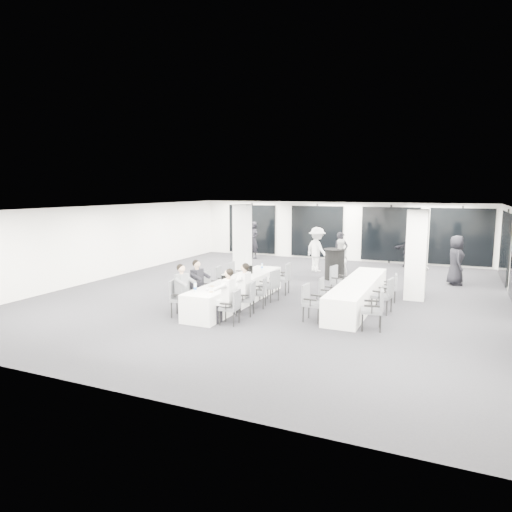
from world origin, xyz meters
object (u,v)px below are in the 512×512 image
(cocktail_table, at_px, (335,264))
(standing_guest_g, at_px, (253,238))
(chair_main_right_far, at_px, (283,277))
(chair_side_right_far, at_px, (392,286))
(chair_main_left_far, at_px, (235,275))
(chair_side_left_far, at_px, (338,279))
(chair_main_right_mid, at_px, (261,291))
(chair_side_right_mid, at_px, (385,293))
(ice_bucket_far, at_px, (249,269))
(chair_main_left_mid, at_px, (210,285))
(chair_main_left_fourth, at_px, (223,279))
(standing_guest_h, at_px, (418,263))
(chair_main_left_near, at_px, (178,296))
(chair_side_left_mid, at_px, (326,291))
(chair_main_right_second, at_px, (248,296))
(banquet_table_main, at_px, (237,291))
(standing_guest_d, at_px, (414,248))
(standing_guest_a, at_px, (341,250))
(standing_guest_f, at_px, (409,248))
(chair_side_left_near, at_px, (311,300))
(chair_main_right_near, at_px, (232,305))
(chair_main_right_fourth, at_px, (271,284))
(standing_guest_e, at_px, (456,257))
(banquet_table_side, at_px, (358,294))
(standing_guest_c, at_px, (317,246))
(chair_main_left_second, at_px, (194,291))
(chair_side_right_near, at_px, (375,307))
(ice_bucket_near, at_px, (225,279))
(standing_guest_b, at_px, (339,256))

(cocktail_table, distance_m, standing_guest_g, 6.15)
(chair_main_right_far, height_order, chair_side_right_far, chair_main_right_far)
(chair_main_left_far, bearing_deg, chair_side_left_far, 93.70)
(chair_main_right_mid, relative_size, chair_main_right_far, 0.85)
(chair_side_right_mid, height_order, ice_bucket_far, ice_bucket_far)
(chair_main_left_mid, bearing_deg, chair_main_left_fourth, -178.48)
(chair_side_left_far, distance_m, standing_guest_h, 2.97)
(chair_main_left_near, bearing_deg, chair_main_left_far, 166.19)
(standing_guest_h, bearing_deg, standing_guest_g, 32.84)
(chair_side_left_mid, bearing_deg, chair_main_right_second, -47.15)
(banquet_table_main, bearing_deg, standing_guest_d, 59.35)
(chair_side_left_far, bearing_deg, chair_main_left_mid, -45.22)
(chair_main_left_near, height_order, chair_main_left_far, chair_main_left_near)
(chair_main_left_fourth, bearing_deg, chair_main_left_near, -11.66)
(standing_guest_a, xyz_separation_m, standing_guest_f, (2.43, 2.62, -0.09))
(chair_side_left_far, relative_size, standing_guest_f, 0.57)
(chair_side_left_near, distance_m, chair_side_left_mid, 1.46)
(chair_main_right_near, bearing_deg, chair_side_left_far, -26.97)
(banquet_table_main, xyz_separation_m, chair_main_right_fourth, (0.83, 0.66, 0.18))
(chair_main_left_far, bearing_deg, chair_main_left_mid, -5.00)
(standing_guest_e, bearing_deg, banquet_table_side, 136.77)
(banquet_table_side, height_order, chair_main_right_second, chair_main_right_second)
(banquet_table_main, distance_m, chair_main_left_near, 2.09)
(cocktail_table, xyz_separation_m, standing_guest_c, (-1.11, 1.41, 0.46))
(chair_main_left_second, bearing_deg, chair_side_right_mid, 100.98)
(chair_main_left_fourth, height_order, chair_side_right_near, chair_side_right_near)
(chair_main_right_mid, bearing_deg, ice_bucket_near, 117.78)
(banquet_table_main, height_order, standing_guest_h, standing_guest_h)
(chair_side_right_mid, bearing_deg, standing_guest_b, 36.81)
(ice_bucket_far, bearing_deg, chair_main_right_near, -73.41)
(chair_side_right_near, xyz_separation_m, standing_guest_a, (-2.57, 7.26, 0.38))
(chair_main_right_mid, bearing_deg, chair_side_right_near, -116.44)
(chair_side_left_far, bearing_deg, chair_side_left_mid, 11.14)
(banquet_table_main, bearing_deg, standing_guest_a, 75.26)
(chair_main_left_second, relative_size, chair_main_right_second, 1.00)
(chair_side_left_far, relative_size, standing_guest_e, 0.49)
(chair_main_right_second, bearing_deg, chair_main_right_mid, -9.49)
(chair_main_right_far, relative_size, chair_side_left_far, 1.04)
(standing_guest_f, distance_m, standing_guest_h, 4.97)
(banquet_table_side, relative_size, standing_guest_d, 2.43)
(standing_guest_b, height_order, standing_guest_d, standing_guest_d)
(chair_main_left_fourth, bearing_deg, chair_main_right_mid, 52.86)
(standing_guest_c, height_order, standing_guest_f, standing_guest_c)
(chair_main_left_near, bearing_deg, ice_bucket_near, 127.55)
(banquet_table_main, distance_m, chair_main_right_fourth, 1.08)
(standing_guest_h, bearing_deg, cocktail_table, 46.04)
(chair_side_right_near, bearing_deg, chair_main_left_far, 52.78)
(chair_main_right_mid, bearing_deg, chair_side_left_mid, -79.66)
(chair_main_left_second, distance_m, standing_guest_b, 6.69)
(chair_side_left_mid, distance_m, chair_side_right_far, 2.24)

